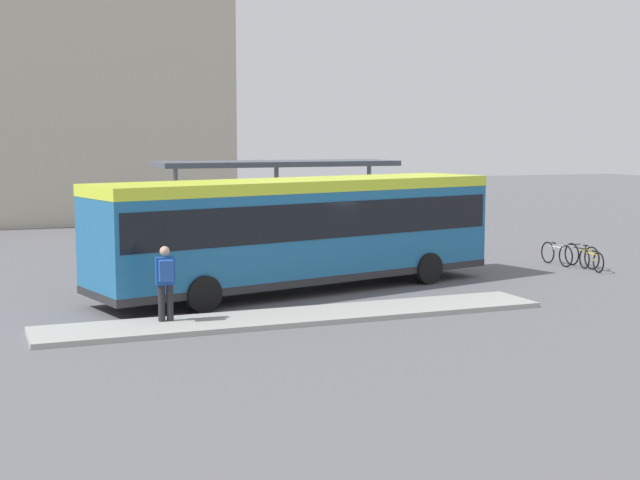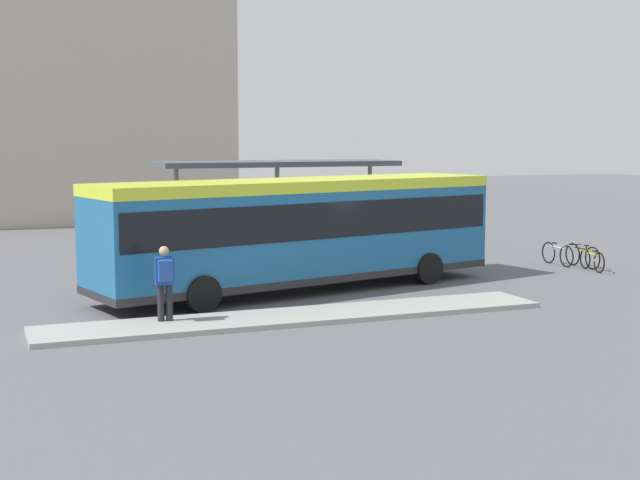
# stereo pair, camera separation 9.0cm
# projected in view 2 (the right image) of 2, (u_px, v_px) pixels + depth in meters

# --- Properties ---
(ground_plane) EXTENTS (120.00, 120.00, 0.00)m
(ground_plane) POSITION_uv_depth(u_px,v_px,m) (300.00, 291.00, 24.58)
(ground_plane) COLOR #5B5B60
(curb_island) EXTENTS (12.09, 1.80, 0.12)m
(curb_island) POSITION_uv_depth(u_px,v_px,m) (299.00, 316.00, 20.75)
(curb_island) COLOR #9E9E99
(curb_island) RESTS_ON ground_plane
(city_bus) EXTENTS (12.01, 5.21, 3.07)m
(city_bus) POSITION_uv_depth(u_px,v_px,m) (300.00, 226.00, 24.38)
(city_bus) COLOR #1E6093
(city_bus) RESTS_ON ground_plane
(pedestrian_waiting) EXTENTS (0.43, 0.45, 1.69)m
(pedestrian_waiting) POSITION_uv_depth(u_px,v_px,m) (165.00, 278.00, 19.81)
(pedestrian_waiting) COLOR #232328
(pedestrian_waiting) RESTS_ON curb_island
(bicycle_yellow) EXTENTS (0.48, 1.53, 0.67)m
(bicycle_yellow) POSITION_uv_depth(u_px,v_px,m) (592.00, 260.00, 28.16)
(bicycle_yellow) COLOR black
(bicycle_yellow) RESTS_ON ground_plane
(bicycle_black) EXTENTS (0.48, 1.76, 0.76)m
(bicycle_black) POSITION_uv_depth(u_px,v_px,m) (582.00, 256.00, 28.89)
(bicycle_black) COLOR black
(bicycle_black) RESTS_ON ground_plane
(bicycle_white) EXTENTS (0.48, 1.72, 0.74)m
(bicycle_white) POSITION_uv_depth(u_px,v_px,m) (557.00, 254.00, 29.40)
(bicycle_white) COLOR black
(bicycle_white) RESTS_ON ground_plane
(station_shelter) EXTENTS (8.41, 2.67, 3.38)m
(station_shelter) POSITION_uv_depth(u_px,v_px,m) (277.00, 166.00, 31.14)
(station_shelter) COLOR #4C515B
(station_shelter) RESTS_ON ground_plane
(potted_planter_near_shelter) EXTENTS (0.99, 0.99, 1.35)m
(potted_planter_near_shelter) POSITION_uv_depth(u_px,v_px,m) (204.00, 251.00, 27.81)
(potted_planter_near_shelter) COLOR slate
(potted_planter_near_shelter) RESTS_ON ground_plane
(station_building) EXTENTS (19.02, 10.20, 15.58)m
(station_building) POSITION_uv_depth(u_px,v_px,m) (29.00, 66.00, 45.12)
(station_building) COLOR #BCB29E
(station_building) RESTS_ON ground_plane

